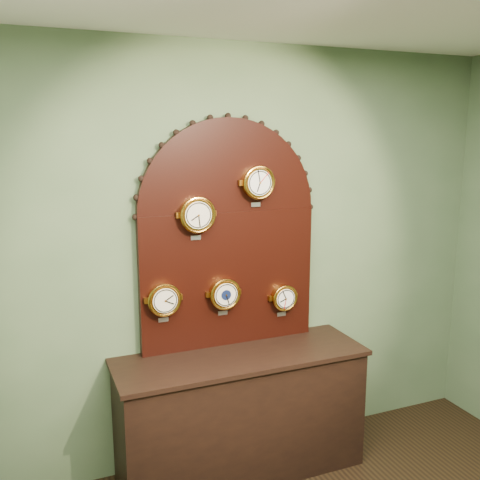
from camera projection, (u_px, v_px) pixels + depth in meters
name	position (u px, v px, depth m)	size (l,w,h in m)	color
wall_back	(226.00, 260.00, 3.59)	(4.00, 4.00, 0.00)	#536B49
shop_counter	(241.00, 416.00, 3.54)	(1.60, 0.50, 0.80)	black
display_board	(228.00, 228.00, 3.50)	(1.26, 0.06, 1.53)	black
roman_clock	(197.00, 215.00, 3.33)	(0.23, 0.08, 0.28)	#C9882A
arabic_clock	(258.00, 183.00, 3.45)	(0.22, 0.08, 0.27)	#C9882A
hygrometer	(164.00, 299.00, 3.35)	(0.21, 0.08, 0.26)	#C9882A
barometer	(224.00, 294.00, 3.50)	(0.21, 0.08, 0.26)	#C9882A
tide_clock	(284.00, 298.00, 3.68)	(0.18, 0.08, 0.24)	#C9882A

